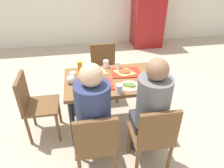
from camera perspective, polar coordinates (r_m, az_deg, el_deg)
The scene contains 24 objects.
ground_plane at distance 2.93m, azimuth 0.00°, elevation -11.19°, with size 10.00×10.00×0.02m, color #B7A893.
main_table at distance 2.54m, azimuth 0.00°, elevation -0.62°, with size 1.13×0.72×0.73m.
chair_near_left at distance 2.02m, azimuth -4.46°, elevation -15.64°, with size 0.40×0.40×0.86m.
chair_near_right at distance 2.12m, azimuth 11.26°, elevation -13.51°, with size 0.40×0.40×0.86m.
chair_far_side at distance 3.25m, azimuth -2.22°, elevation 4.47°, with size 0.40×0.40×0.86m.
chair_left_end at distance 2.65m, azimuth -20.66°, elevation -4.70°, with size 0.40×0.40×0.86m.
person_in_red at distance 1.96m, azimuth -5.19°, elevation -7.74°, with size 0.32×0.42×1.27m.
person_in_brown_jacket at distance 2.06m, azimuth 10.68°, elevation -5.96°, with size 0.32×0.42×1.27m.
tray_red_near at distance 2.36m, azimuth -4.21°, elevation -0.34°, with size 0.36×0.26×0.02m, color red.
tray_red_far at distance 2.61m, azimuth 3.86°, elevation 3.14°, with size 0.36×0.26×0.02m, color red.
paper_plate_center at distance 2.64m, azimuth -4.35°, elevation 3.35°, with size 0.22×0.22×0.01m, color white.
paper_plate_near_edge at distance 2.35m, azimuth 4.88°, elevation -0.55°, with size 0.22×0.22×0.01m, color white.
pizza_slice_a at distance 2.37m, azimuth -4.46°, elevation 0.36°, with size 0.23×0.21×0.02m.
pizza_slice_b at distance 2.60m, azimuth 3.45°, elevation 3.46°, with size 0.27×0.24×0.02m.
pizza_slice_c at distance 2.63m, azimuth -4.27°, elevation 3.54°, with size 0.28×0.25×0.02m.
pizza_slice_d at distance 2.35m, azimuth 4.66°, elevation -0.25°, with size 0.26×0.22×0.02m.
plastic_cup_a at distance 2.73m, azimuth -1.68°, elevation 5.51°, with size 0.07×0.07×0.10m, color white.
plastic_cup_b at distance 2.21m, azimuth 2.07°, elevation -1.36°, with size 0.07×0.07×0.10m, color white.
plastic_cup_c at distance 2.49m, azimuth -10.50°, elevation 2.15°, with size 0.07×0.07×0.10m, color white.
plastic_cup_d at distance 2.69m, azimuth 1.53°, elevation 5.06°, with size 0.07×0.07×0.10m, color white.
soda_can at distance 2.59m, azimuth 10.45°, elevation 3.68°, with size 0.07×0.07×0.12m, color #B7BCC6.
condiment_bottle at distance 2.60m, azimuth -8.75°, elevation 4.44°, with size 0.06×0.06×0.16m, color orange.
foil_bundle at distance 2.42m, azimuth -11.14°, elevation 1.25°, with size 0.10×0.10×0.10m, color silver.
drink_fridge at distance 5.36m, azimuth 9.95°, elevation 20.14°, with size 0.70×0.60×1.90m, color maroon.
Camera 1 is at (-0.36, -2.12, 1.99)m, focal length 33.43 mm.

